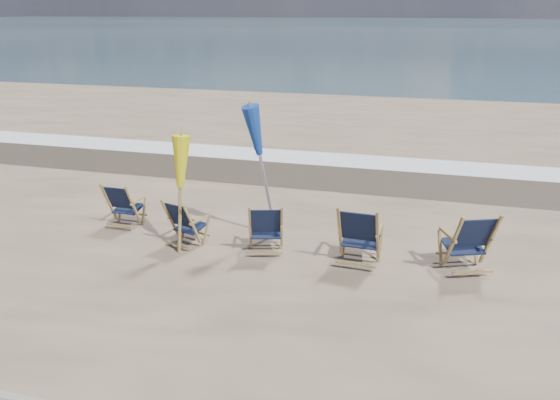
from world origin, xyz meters
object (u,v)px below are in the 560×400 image
(beach_chair_0, at_px, (133,207))
(beach_chair_3, at_px, (377,239))
(beach_chair_1, at_px, (192,226))
(beach_chair_4, at_px, (490,242))
(beach_chair_2, at_px, (282,229))
(umbrella_yellow, at_px, (178,168))
(umbrella_blue, at_px, (264,134))

(beach_chair_0, height_order, beach_chair_3, beach_chair_3)
(beach_chair_1, bearing_deg, beach_chair_3, -161.80)
(beach_chair_4, bearing_deg, beach_chair_0, -24.16)
(beach_chair_3, bearing_deg, beach_chair_1, 4.67)
(beach_chair_3, bearing_deg, beach_chair_2, -1.77)
(beach_chair_4, xyz_separation_m, umbrella_yellow, (-4.93, -0.46, 0.93))
(beach_chair_4, relative_size, umbrella_blue, 0.43)
(umbrella_blue, bearing_deg, beach_chair_1, -142.63)
(beach_chair_3, relative_size, beach_chair_4, 1.00)
(beach_chair_0, height_order, beach_chair_2, beach_chair_2)
(umbrella_yellow, xyz_separation_m, umbrella_blue, (1.20, 0.87, 0.45))
(beach_chair_0, relative_size, beach_chair_4, 0.86)
(beach_chair_2, xyz_separation_m, beach_chair_4, (3.26, 0.18, 0.07))
(umbrella_yellow, height_order, umbrella_blue, umbrella_blue)
(beach_chair_4, distance_m, umbrella_blue, 4.00)
(beach_chair_2, relative_size, umbrella_yellow, 0.47)
(beach_chair_0, relative_size, umbrella_yellow, 0.46)
(beach_chair_1, bearing_deg, beach_chair_2, -155.08)
(beach_chair_0, height_order, beach_chair_4, beach_chair_4)
(beach_chair_3, distance_m, umbrella_yellow, 3.38)
(beach_chair_1, distance_m, beach_chair_2, 1.52)
(beach_chair_0, height_order, umbrella_blue, umbrella_blue)
(beach_chair_2, distance_m, beach_chair_3, 1.59)
(beach_chair_2, relative_size, umbrella_blue, 0.38)
(beach_chair_3, height_order, umbrella_blue, umbrella_blue)
(beach_chair_1, xyz_separation_m, umbrella_blue, (1.04, 0.80, 1.47))
(beach_chair_4, bearing_deg, umbrella_blue, -28.70)
(beach_chair_1, bearing_deg, umbrella_blue, -125.79)
(beach_chair_0, height_order, beach_chair_1, beach_chair_0)
(beach_chair_0, bearing_deg, umbrella_yellow, 154.75)
(beach_chair_2, relative_size, beach_chair_4, 0.88)
(beach_chair_2, bearing_deg, beach_chair_0, -23.09)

